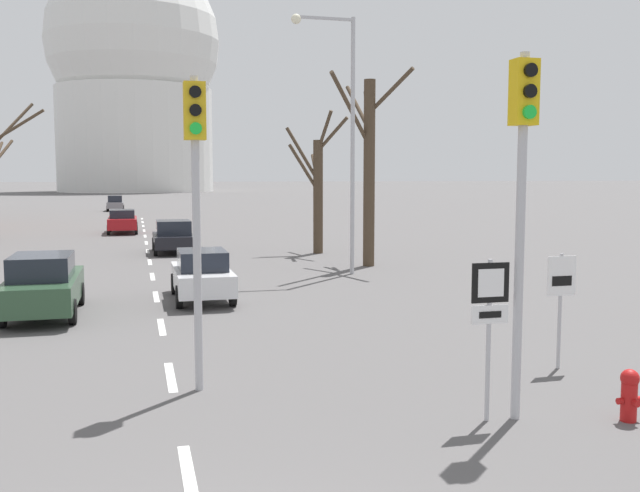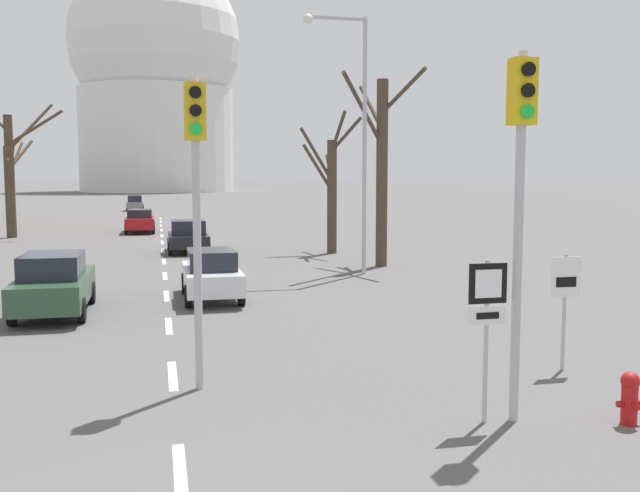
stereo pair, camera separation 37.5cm
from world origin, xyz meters
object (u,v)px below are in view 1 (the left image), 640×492
street_lamp_right (343,120)px  speed_limit_sign (561,291)px  sedan_near_left (202,274)px  sedan_near_right (43,285)px  fire_hydrant (629,393)px  sedan_far_right (123,221)px  route_sign_post (490,312)px  traffic_signal_centre_tall (196,174)px  sedan_mid_centre (173,237)px  traffic_signal_near_right (522,168)px  sedan_far_left (115,203)px

street_lamp_right → speed_limit_sign: bearing=-88.5°
sedan_near_left → sedan_near_right: size_ratio=0.88×
street_lamp_right → sedan_near_right: street_lamp_right is taller
fire_hydrant → street_lamp_right: size_ratio=0.08×
sedan_far_right → route_sign_post: bearing=-81.2°
street_lamp_right → sedan_near_left: 8.63m
traffic_signal_centre_tall → sedan_far_right: (-1.79, 35.14, -2.95)m
speed_limit_sign → fire_hydrant: 3.14m
sedan_near_right → sedan_mid_centre: sedan_near_right is taller
sedan_near_left → sedan_mid_centre: bearing=90.6°
sedan_near_right → traffic_signal_near_right: bearing=-52.4°
traffic_signal_centre_tall → street_lamp_right: (6.49, 13.29, 2.00)m
sedan_near_right → speed_limit_sign: bearing=-38.1°
street_lamp_right → sedan_near_left: bearing=-142.6°
route_sign_post → speed_limit_sign: bearing=40.4°
traffic_signal_centre_tall → sedan_far_left: (-2.96, 64.76, -2.93)m
speed_limit_sign → sedan_mid_centre: 23.55m
sedan_near_left → sedan_far_left: (-3.84, 55.75, 0.02)m
sedan_mid_centre → sedan_far_right: 13.00m
sedan_near_right → street_lamp_right: bearing=29.7°
street_lamp_right → sedan_near_left: street_lamp_right is taller
speed_limit_sign → fire_hydrant: (-0.67, -2.88, -1.07)m
sedan_near_left → sedan_mid_centre: size_ratio=1.03×
sedan_far_left → sedan_near_right: bearing=-90.4°
street_lamp_right → sedan_far_right: 23.88m
traffic_signal_centre_tall → route_sign_post: (4.09, -2.69, -2.04)m
street_lamp_right → sedan_far_left: 52.56m
traffic_signal_near_right → route_sign_post: bearing=179.0°
fire_hydrant → traffic_signal_centre_tall: bearing=152.3°
traffic_signal_near_right → sedan_mid_centre: traffic_signal_near_right is taller
speed_limit_sign → sedan_far_right: speed_limit_sign is taller
traffic_signal_centre_tall → traffic_signal_near_right: bearing=-30.6°
traffic_signal_near_right → traffic_signal_centre_tall: size_ratio=1.03×
route_sign_post → street_lamp_right: size_ratio=0.26×
route_sign_post → sedan_far_right: 38.29m
street_lamp_right → sedan_far_left: (-9.45, 51.47, -4.94)m
traffic_signal_centre_tall → fire_hydrant: 7.70m
street_lamp_right → sedan_mid_centre: street_lamp_right is taller
traffic_signal_centre_tall → street_lamp_right: street_lamp_right is taller
route_sign_post → traffic_signal_centre_tall: bearing=146.7°
traffic_signal_near_right → sedan_near_right: (-7.96, 10.35, -2.99)m
speed_limit_sign → sedan_far_left: 65.85m
traffic_signal_near_right → speed_limit_sign: size_ratio=2.46×
street_lamp_right → sedan_near_right: size_ratio=2.09×
sedan_near_left → street_lamp_right: bearing=37.4°
fire_hydrant → sedan_mid_centre: bearing=101.9°
traffic_signal_centre_tall → sedan_near_left: 9.52m
speed_limit_sign → street_lamp_right: (-0.35, 13.65, 4.22)m
traffic_signal_near_right → sedan_far_right: size_ratio=1.24×
traffic_signal_near_right → street_lamp_right: 16.22m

